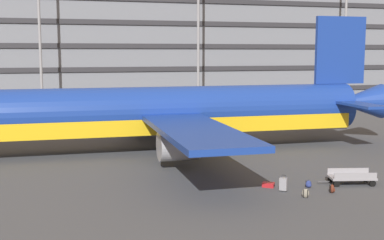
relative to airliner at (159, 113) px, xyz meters
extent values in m
plane|color=#424449|center=(2.73, 0.51, -2.96)|extent=(600.00, 600.00, 0.00)
cube|color=slate|center=(2.73, 44.79, 5.61)|extent=(134.76, 14.56, 17.15)
cube|color=#2D2D33|center=(2.73, 37.41, -1.25)|extent=(133.41, 0.24, 0.70)
cube|color=#2D2D33|center=(2.73, 37.41, 2.18)|extent=(133.41, 0.24, 0.70)
cube|color=#2D2D33|center=(2.73, 37.41, 5.61)|extent=(133.41, 0.24, 0.70)
cube|color=#2D2D33|center=(2.73, 37.41, 9.04)|extent=(133.41, 0.24, 0.70)
cylinder|color=navy|center=(-0.41, 0.01, 0.18)|extent=(33.07, 4.64, 3.72)
cube|color=yellow|center=(-0.41, 0.01, -0.84)|extent=(31.75, 4.53, 1.19)
cone|color=navy|center=(17.37, -0.48, 0.46)|extent=(4.55, 3.10, 2.98)
cube|color=navy|center=(15.47, -0.43, 4.83)|extent=(4.47, 0.48, 5.58)
cube|color=navy|center=(14.97, -3.95, 0.65)|extent=(1.95, 5.63, 0.20)
cube|color=navy|center=(15.17, 3.11, 0.65)|extent=(1.95, 5.63, 0.20)
cube|color=navy|center=(0.34, -8.80, -0.10)|extent=(4.78, 13.97, 0.36)
cube|color=navy|center=(0.83, 8.77, -0.10)|extent=(4.78, 13.97, 0.36)
cylinder|color=#9E9EA3|center=(-0.09, -6.29, -1.42)|extent=(2.72, 2.12, 2.05)
cylinder|color=#9E9EA3|center=(0.26, 6.29, -1.42)|extent=(2.72, 2.12, 2.05)
cylinder|color=black|center=(0.86, -1.61, -2.51)|extent=(0.91, 0.37, 0.90)
cylinder|color=slate|center=(0.86, -1.61, -1.87)|extent=(0.20, 0.20, 1.28)
cylinder|color=black|center=(0.95, 1.56, -2.51)|extent=(0.91, 0.37, 0.90)
cylinder|color=slate|center=(0.95, 1.56, -1.87)|extent=(0.20, 0.20, 1.28)
cylinder|color=gray|center=(-8.76, 31.76, 9.20)|extent=(0.36, 0.36, 24.32)
cylinder|color=gray|center=(12.82, 31.76, 9.64)|extent=(0.36, 0.36, 25.20)
cylinder|color=gray|center=(36.58, 31.76, 9.66)|extent=(0.36, 0.36, 25.24)
cube|color=gray|center=(4.03, -13.37, -2.56)|extent=(0.49, 0.47, 0.70)
cylinder|color=#333338|center=(4.17, -13.38, -2.14)|extent=(0.02, 0.02, 0.13)
cylinder|color=#333338|center=(4.00, -13.24, -2.14)|extent=(0.02, 0.02, 0.13)
cube|color=black|center=(4.09, -13.31, -2.08)|extent=(0.19, 0.16, 0.02)
cylinder|color=black|center=(4.09, -13.56, -2.94)|extent=(0.05, 0.05, 0.05)
cylinder|color=black|center=(3.84, -13.35, -2.94)|extent=(0.05, 0.05, 0.05)
cylinder|color=black|center=(4.23, -13.39, -2.94)|extent=(0.05, 0.05, 0.05)
cylinder|color=black|center=(3.98, -13.18, -2.94)|extent=(0.05, 0.05, 0.05)
cube|color=#B21E23|center=(3.61, -12.35, -2.83)|extent=(0.79, 0.74, 0.27)
cube|color=black|center=(3.89, -12.56, -2.83)|extent=(0.15, 0.19, 0.02)
ellipsoid|color=#592619|center=(6.42, -14.47, -2.72)|extent=(0.33, 0.40, 0.48)
ellipsoid|color=#592619|center=(6.52, -14.50, -2.79)|extent=(0.17, 0.26, 0.22)
torus|color=black|center=(6.38, -14.46, -2.47)|extent=(0.04, 0.08, 0.08)
cube|color=black|center=(6.34, -14.34, -2.72)|extent=(0.03, 0.04, 0.41)
cube|color=black|center=(6.29, -14.52, -2.72)|extent=(0.03, 0.04, 0.41)
ellipsoid|color=navy|center=(5.74, -13.11, -2.75)|extent=(0.36, 0.27, 0.42)
ellipsoid|color=navy|center=(5.75, -13.22, -2.82)|extent=(0.25, 0.12, 0.19)
torus|color=black|center=(5.74, -13.07, -2.53)|extent=(0.08, 0.01, 0.08)
cube|color=black|center=(5.83, -12.99, -2.75)|extent=(0.04, 0.03, 0.36)
cube|color=black|center=(5.64, -13.00, -2.75)|extent=(0.04, 0.03, 0.36)
ellipsoid|color=gray|center=(4.58, -14.88, -2.72)|extent=(0.43, 0.36, 0.49)
ellipsoid|color=gray|center=(4.63, -14.79, -2.79)|extent=(0.28, 0.21, 0.22)
torus|color=black|center=(4.57, -14.90, -2.46)|extent=(0.08, 0.05, 0.08)
cube|color=black|center=(4.45, -14.91, -2.72)|extent=(0.04, 0.04, 0.42)
cube|color=black|center=(4.63, -15.01, -2.72)|extent=(0.04, 0.04, 0.42)
cube|color=gray|center=(8.52, -13.12, -2.54)|extent=(2.83, 1.88, 0.12)
cylinder|color=#4C4C51|center=(6.92, -12.73, -2.78)|extent=(0.69, 0.21, 0.05)
cube|color=gray|center=(8.37, -13.72, -2.34)|extent=(2.41, 0.63, 0.40)
cube|color=gray|center=(8.67, -12.53, -2.34)|extent=(2.41, 0.63, 0.40)
cylinder|color=black|center=(7.38, -13.41, -2.78)|extent=(0.37, 0.18, 0.36)
cylinder|color=black|center=(7.64, -12.34, -2.78)|extent=(0.37, 0.18, 0.36)
cylinder|color=black|center=(9.40, -13.91, -2.78)|extent=(0.37, 0.18, 0.36)
cylinder|color=black|center=(9.66, -12.84, -2.78)|extent=(0.37, 0.18, 0.36)
camera|label=1|loc=(-8.49, -38.35, 4.66)|focal=47.77mm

